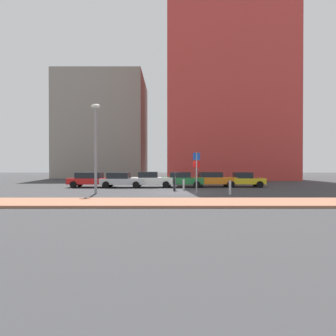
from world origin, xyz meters
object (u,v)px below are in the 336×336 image
object	(u,v)px
parked_car_green	(182,179)
traffic_bollard_mid	(231,188)
parking_sign_post	(197,167)
parked_car_red	(92,179)
parked_car_white	(152,179)
street_lamp	(96,141)
traffic_bollard_far	(184,185)
parked_car_silver	(122,180)
parked_car_orange	(213,179)
parked_car_yellow	(244,180)
parking_meter	(176,179)
traffic_bollard_near	(175,185)

from	to	relation	value
parked_car_green	traffic_bollard_mid	world-z (taller)	parked_car_green
parked_car_green	parking_sign_post	world-z (taller)	parking_sign_post
parked_car_red	traffic_bollard_mid	size ratio (longest dim) A/B	4.37
parked_car_white	street_lamp	distance (m)	7.73
parked_car_white	traffic_bollard_far	bearing A→B (deg)	-45.92
parked_car_silver	parking_sign_post	size ratio (longest dim) A/B	1.36
parked_car_orange	street_lamp	world-z (taller)	street_lamp
parked_car_green	traffic_bollard_mid	bearing A→B (deg)	-64.99
parked_car_yellow	parking_meter	distance (m)	7.65
parked_car_orange	parked_car_yellow	bearing A→B (deg)	-0.67
parked_car_white	parking_sign_post	size ratio (longest dim) A/B	1.28
street_lamp	parking_sign_post	bearing A→B (deg)	2.98
street_lamp	traffic_bollard_near	bearing A→B (deg)	17.46
parked_car_silver	parked_car_green	xyz separation A→B (m)	(5.87, 0.42, 0.02)
parked_car_red	parked_car_yellow	bearing A→B (deg)	0.65
parked_car_red	parked_car_silver	size ratio (longest dim) A/B	1.05
parking_sign_post	traffic_bollard_far	distance (m)	2.96
parked_car_red	traffic_bollard_near	xyz separation A→B (m)	(8.07, -4.09, -0.23)
traffic_bollard_near	traffic_bollard_far	xyz separation A→B (m)	(0.84, 0.91, -0.08)
parking_sign_post	street_lamp	world-z (taller)	street_lamp
parked_car_silver	street_lamp	bearing A→B (deg)	-99.62
parked_car_red	parked_car_white	world-z (taller)	parked_car_white
parking_meter	traffic_bollard_far	world-z (taller)	parking_meter
parking_sign_post	traffic_bollard_near	distance (m)	2.67
parked_car_silver	parking_meter	world-z (taller)	parking_meter
street_lamp	traffic_bollard_far	bearing A→B (deg)	22.27
parked_car_silver	parked_car_white	distance (m)	2.86
parked_car_silver	parked_car_green	world-z (taller)	parked_car_green
parked_car_silver	traffic_bollard_mid	bearing A→B (deg)	-35.14
parked_car_white	parking_sign_post	distance (m)	6.84
parking_meter	traffic_bollard_near	distance (m)	0.97
parked_car_yellow	traffic_bollard_mid	size ratio (longest dim) A/B	3.97
parked_car_green	street_lamp	distance (m)	9.70
parked_car_white	parking_meter	xyz separation A→B (m)	(2.29, -3.17, 0.20)
traffic_bollard_near	traffic_bollard_far	bearing A→B (deg)	47.41
parked_car_white	parking_sign_post	xyz separation A→B (m)	(3.87, -5.51, 1.20)
street_lamp	traffic_bollard_far	world-z (taller)	street_lamp
parked_car_yellow	traffic_bollard_mid	distance (m)	7.46
traffic_bollard_near	street_lamp	bearing A→B (deg)	-162.54
parked_car_yellow	parking_sign_post	distance (m)	7.90
parked_car_yellow	traffic_bollard_far	bearing A→B (deg)	-151.28
parked_car_green	parked_car_red	bearing A→B (deg)	-179.32
parking_meter	traffic_bollard_near	size ratio (longest dim) A/B	1.40
parked_car_yellow	parking_meter	bearing A→B (deg)	-153.53
parked_car_orange	parked_car_yellow	distance (m)	3.06
parked_car_red	parked_car_green	size ratio (longest dim) A/B	1.07
street_lamp	parked_car_orange	bearing A→B (deg)	32.04
parked_car_red	parked_car_orange	world-z (taller)	parked_car_orange
traffic_bollard_far	street_lamp	bearing A→B (deg)	-157.73
parked_car_white	parked_car_orange	size ratio (longest dim) A/B	0.91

